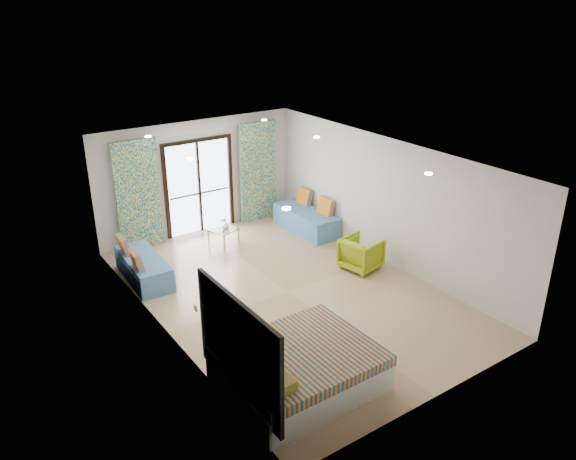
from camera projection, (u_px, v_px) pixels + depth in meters
floor at (288, 292)px, 10.94m from camera, size 5.00×7.50×0.01m
ceiling at (288, 157)px, 9.88m from camera, size 5.00×7.50×0.01m
wall_back at (198, 177)px, 13.25m from camera, size 5.00×0.01×2.70m
wall_front at (445, 317)px, 7.57m from camera, size 5.00×0.01×2.70m
wall_left at (161, 262)px, 9.10m from camera, size 0.01×7.50×2.70m
wall_right at (386, 202)px, 11.71m from camera, size 0.01×7.50×2.70m
balcony_door at (199, 181)px, 13.26m from camera, size 1.76×0.08×2.28m
balcony_rail at (199, 193)px, 13.39m from camera, size 1.52×0.03×0.04m
curtain_left at (138, 196)px, 12.34m from camera, size 1.00×0.10×2.50m
curtain_right at (258, 172)px, 13.96m from camera, size 1.00×0.10×2.50m
downlight_a at (286, 208)px, 7.64m from camera, size 0.12×0.12×0.02m
downlight_b at (428, 174)px, 9.10m from camera, size 0.12×0.12×0.02m
downlight_c at (191, 159)px, 9.92m from camera, size 0.12×0.12×0.02m
downlight_d at (317, 137)px, 11.38m from camera, size 0.12×0.12×0.02m
downlight_e at (148, 136)px, 11.43m from camera, size 0.12×0.12×0.02m
downlight_f at (264, 120)px, 12.89m from camera, size 0.12×0.12×0.02m
headboard at (238, 348)px, 7.41m from camera, size 0.06×2.10×1.50m
switch_plate at (196, 308)px, 8.36m from camera, size 0.02×0.10×0.10m
bed at (298, 368)px, 8.21m from camera, size 2.18×1.78×0.75m
daybed_left at (143, 267)px, 11.31m from camera, size 0.76×1.78×0.86m
daybed_right at (307, 219)px, 13.65m from camera, size 0.72×1.85×0.91m
coffee_table at (223, 231)px, 12.89m from camera, size 0.71×0.71×0.64m
vase at (226, 226)px, 12.83m from camera, size 0.21×0.21×0.18m
armchair at (361, 252)px, 11.72m from camera, size 0.82×0.85×0.75m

